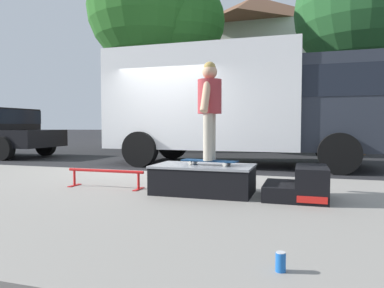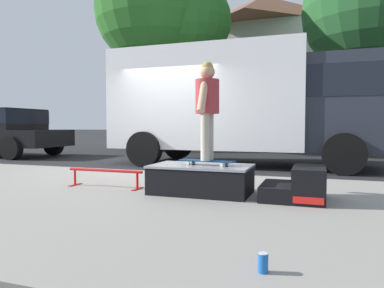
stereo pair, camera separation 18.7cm
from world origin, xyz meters
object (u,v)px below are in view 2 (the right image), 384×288
Objects in this scene: box_truck at (246,101)px; skate_box at (201,178)px; grind_rail at (105,174)px; skater_kid at (207,103)px; soda_can at (263,263)px; street_tree_main at (378,12)px; kicker_ramp at (299,186)px; street_tree_neighbour at (164,12)px; skateboard at (207,161)px.

skate_box is at bearing -86.65° from box_truck.
grind_rail is 5.04m from box_truck.
box_truck is at bearing 94.36° from skater_kid.
street_tree_main is (2.26, 11.59, 4.77)m from soda_can.
grind_rail is at bearing 138.70° from soda_can.
street_tree_main is (3.71, 4.54, 3.25)m from box_truck.
skate_box reaches higher than grind_rail.
grind_rail is 0.17× the size of street_tree_main.
street_tree_neighbour reaches higher than kicker_ramp.
skate_box is 1.70× the size of kicker_ramp.
grind_rail is 1.57× the size of skateboard.
skateboard is 0.12× the size of box_truck.
box_truck is at bearing 75.06° from grind_rail.
street_tree_main is at bearing 78.96° from soda_can.
street_tree_main reaches higher than skater_kid.
skater_kid is 10.57× the size of soda_can.
skateboard is 6.34× the size of soda_can.
kicker_ramp is 2.39m from soda_can.
skateboard is 10.53m from street_tree_neighbour.
skateboard is 10.73m from street_tree_main.
soda_can is (2.69, -2.37, -0.14)m from grind_rail.
skateboard is 0.11× the size of street_tree_main.
street_tree_neighbour is (-7.60, -0.91, 0.50)m from street_tree_main.
kicker_ramp is at bearing -56.68° from street_tree_neighbour.
soda_can is at bearing -101.04° from street_tree_main.
skateboard is at bearing -110.00° from street_tree_main.
soda_can is 7.36m from box_truck.
grind_rail is at bearing -179.51° from skate_box.
box_truck is at bearing 94.36° from skateboard.
box_truck is 6.51m from street_tree_neighbour.
street_tree_main is 0.91× the size of street_tree_neighbour.
street_tree_neighbour is at bearing 116.56° from soda_can.
soda_can is (-0.12, -2.38, -0.11)m from kicker_ramp.
skate_box is 10.61m from street_tree_neighbour.
street_tree_main is at bearing 69.56° from skate_box.
skateboard is 4.82m from box_truck.
kicker_ramp is at bearing 87.19° from soda_can.
box_truck reaches higher than skateboard.
skate_box is 0.20× the size of box_truck.
street_tree_neighbour reaches higher than grind_rail.
street_tree_neighbour is at bearing 117.13° from skater_kid.
skater_kid is (-1.21, 0.00, 1.07)m from kicker_ramp.
soda_can is at bearing -65.46° from skateboard.
skate_box is 10.80× the size of soda_can.
box_truck is at bearing 108.47° from kicker_ramp.
box_truck is 6.70m from street_tree_main.
kicker_ramp is (1.29, -0.00, -0.03)m from skate_box.
skater_kid is 0.19× the size of box_truck.
box_truck is (-0.27, 4.67, 1.37)m from skate_box.
soda_can is (1.09, -2.38, -1.18)m from skater_kid.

